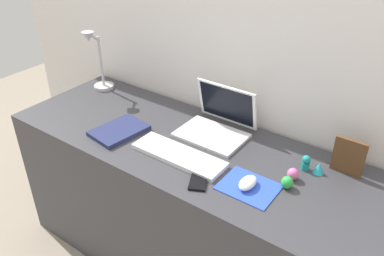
{
  "coord_description": "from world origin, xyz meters",
  "views": [
    {
      "loc": [
        0.85,
        -1.16,
        1.69
      ],
      "look_at": [
        0.02,
        0.0,
        0.83
      ],
      "focal_mm": 36.88,
      "sensor_mm": 36.0,
      "label": 1
    }
  ],
  "objects_px": {
    "toy_figurine_teal": "(306,162)",
    "toy_figurine_cyan": "(319,168)",
    "toy_figurine_green": "(287,182)",
    "picture_frame": "(349,157)",
    "mouse": "(248,183)",
    "toy_figurine_pink": "(293,174)",
    "notebook_pad": "(119,131)",
    "cell_phone": "(199,180)",
    "keyboard": "(179,155)",
    "desk_lamp": "(97,62)",
    "laptop": "(218,121)"
  },
  "relations": [
    {
      "from": "laptop",
      "to": "toy_figurine_pink",
      "type": "bearing_deg",
      "value": -17.28
    },
    {
      "from": "mouse",
      "to": "toy_figurine_green",
      "type": "distance_m",
      "value": 0.15
    },
    {
      "from": "mouse",
      "to": "desk_lamp",
      "type": "height_order",
      "value": "desk_lamp"
    },
    {
      "from": "keyboard",
      "to": "toy_figurine_cyan",
      "type": "distance_m",
      "value": 0.56
    },
    {
      "from": "toy_figurine_pink",
      "to": "notebook_pad",
      "type": "bearing_deg",
      "value": -169.67
    },
    {
      "from": "toy_figurine_pink",
      "to": "toy_figurine_teal",
      "type": "height_order",
      "value": "toy_figurine_teal"
    },
    {
      "from": "notebook_pad",
      "to": "toy_figurine_teal",
      "type": "xyz_separation_m",
      "value": [
        0.8,
        0.23,
        0.02
      ]
    },
    {
      "from": "laptop",
      "to": "desk_lamp",
      "type": "relative_size",
      "value": 0.88
    },
    {
      "from": "picture_frame",
      "to": "toy_figurine_cyan",
      "type": "relative_size",
      "value": 3.15
    },
    {
      "from": "notebook_pad",
      "to": "toy_figurine_pink",
      "type": "height_order",
      "value": "toy_figurine_pink"
    },
    {
      "from": "mouse",
      "to": "toy_figurine_pink",
      "type": "bearing_deg",
      "value": 51.03
    },
    {
      "from": "laptop",
      "to": "toy_figurine_green",
      "type": "distance_m",
      "value": 0.47
    },
    {
      "from": "mouse",
      "to": "cell_phone",
      "type": "height_order",
      "value": "mouse"
    },
    {
      "from": "toy_figurine_green",
      "to": "toy_figurine_pink",
      "type": "bearing_deg",
      "value": 93.5
    },
    {
      "from": "toy_figurine_green",
      "to": "picture_frame",
      "type": "bearing_deg",
      "value": 56.3
    },
    {
      "from": "laptop",
      "to": "notebook_pad",
      "type": "xyz_separation_m",
      "value": [
        -0.36,
        -0.27,
        -0.04
      ]
    },
    {
      "from": "desk_lamp",
      "to": "toy_figurine_pink",
      "type": "distance_m",
      "value": 1.2
    },
    {
      "from": "cell_phone",
      "to": "picture_frame",
      "type": "distance_m",
      "value": 0.58
    },
    {
      "from": "toy_figurine_green",
      "to": "toy_figurine_teal",
      "type": "bearing_deg",
      "value": 85.41
    },
    {
      "from": "mouse",
      "to": "notebook_pad",
      "type": "bearing_deg",
      "value": 179.94
    },
    {
      "from": "laptop",
      "to": "desk_lamp",
      "type": "bearing_deg",
      "value": -179.51
    },
    {
      "from": "laptop",
      "to": "toy_figurine_teal",
      "type": "distance_m",
      "value": 0.44
    },
    {
      "from": "cell_phone",
      "to": "toy_figurine_cyan",
      "type": "distance_m",
      "value": 0.47
    },
    {
      "from": "notebook_pad",
      "to": "toy_figurine_teal",
      "type": "bearing_deg",
      "value": 24.27
    },
    {
      "from": "toy_figurine_teal",
      "to": "toy_figurine_cyan",
      "type": "distance_m",
      "value": 0.05
    },
    {
      "from": "picture_frame",
      "to": "toy_figurine_green",
      "type": "relative_size",
      "value": 3.02
    },
    {
      "from": "picture_frame",
      "to": "toy_figurine_teal",
      "type": "xyz_separation_m",
      "value": [
        -0.14,
        -0.07,
        -0.04
      ]
    },
    {
      "from": "cell_phone",
      "to": "toy_figurine_green",
      "type": "relative_size",
      "value": 2.57
    },
    {
      "from": "mouse",
      "to": "toy_figurine_green",
      "type": "height_order",
      "value": "toy_figurine_green"
    },
    {
      "from": "laptop",
      "to": "mouse",
      "type": "relative_size",
      "value": 3.12
    },
    {
      "from": "keyboard",
      "to": "toy_figurine_green",
      "type": "height_order",
      "value": "toy_figurine_green"
    },
    {
      "from": "keyboard",
      "to": "toy_figurine_teal",
      "type": "relative_size",
      "value": 6.35
    },
    {
      "from": "laptop",
      "to": "cell_phone",
      "type": "xyz_separation_m",
      "value": [
        0.13,
        -0.35,
        -0.05
      ]
    },
    {
      "from": "mouse",
      "to": "desk_lamp",
      "type": "distance_m",
      "value": 1.12
    },
    {
      "from": "keyboard",
      "to": "notebook_pad",
      "type": "distance_m",
      "value": 0.34
    },
    {
      "from": "cell_phone",
      "to": "toy_figurine_teal",
      "type": "height_order",
      "value": "toy_figurine_teal"
    },
    {
      "from": "notebook_pad",
      "to": "desk_lamp",
      "type": "bearing_deg",
      "value": 155.04
    },
    {
      "from": "keyboard",
      "to": "desk_lamp",
      "type": "height_order",
      "value": "desk_lamp"
    },
    {
      "from": "notebook_pad",
      "to": "toy_figurine_teal",
      "type": "relative_size",
      "value": 3.72
    },
    {
      "from": "picture_frame",
      "to": "toy_figurine_teal",
      "type": "height_order",
      "value": "picture_frame"
    },
    {
      "from": "desk_lamp",
      "to": "toy_figurine_green",
      "type": "distance_m",
      "value": 1.21
    },
    {
      "from": "keyboard",
      "to": "toy_figurine_cyan",
      "type": "bearing_deg",
      "value": 24.85
    },
    {
      "from": "picture_frame",
      "to": "toy_figurine_pink",
      "type": "bearing_deg",
      "value": -133.18
    },
    {
      "from": "notebook_pad",
      "to": "keyboard",
      "type": "bearing_deg",
      "value": 8.75
    },
    {
      "from": "keyboard",
      "to": "toy_figurine_green",
      "type": "bearing_deg",
      "value": 10.05
    },
    {
      "from": "notebook_pad",
      "to": "toy_figurine_cyan",
      "type": "height_order",
      "value": "toy_figurine_cyan"
    },
    {
      "from": "notebook_pad",
      "to": "toy_figurine_pink",
      "type": "distance_m",
      "value": 0.79
    },
    {
      "from": "picture_frame",
      "to": "cell_phone",
      "type": "bearing_deg",
      "value": -139.15
    },
    {
      "from": "cell_phone",
      "to": "desk_lamp",
      "type": "bearing_deg",
      "value": 133.32
    },
    {
      "from": "picture_frame",
      "to": "mouse",
      "type": "bearing_deg",
      "value": -131.27
    }
  ]
}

